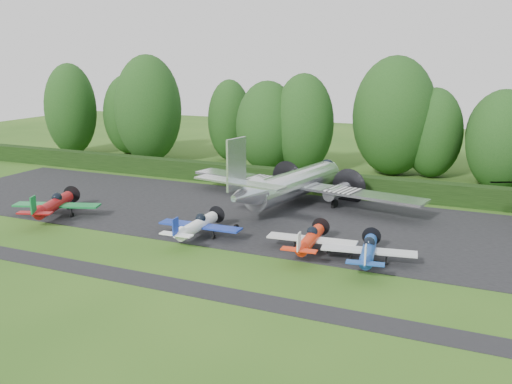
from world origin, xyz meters
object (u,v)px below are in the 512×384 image
at_px(transport_plane, 294,184).
at_px(light_plane_red, 54,204).
at_px(light_plane_blue, 368,250).
at_px(light_plane_white, 197,225).
at_px(light_plane_orange, 310,239).

xyz_separation_m(transport_plane, light_plane_red, (-17.34, -11.94, -0.94)).
bearing_deg(light_plane_red, light_plane_blue, 18.68).
bearing_deg(light_plane_white, light_plane_blue, 1.00).
bearing_deg(transport_plane, light_plane_red, -156.20).
height_order(light_plane_white, light_plane_blue, light_plane_white).
relative_size(light_plane_white, light_plane_blue, 1.05).
height_order(transport_plane, light_plane_red, transport_plane).
height_order(light_plane_orange, light_plane_blue, light_plane_orange).
height_order(transport_plane, light_plane_white, transport_plane).
xyz_separation_m(light_plane_red, light_plane_white, (14.01, 0.05, -0.13)).
bearing_deg(light_plane_blue, light_plane_white, -171.58).
distance_m(transport_plane, light_plane_orange, 12.76).
distance_m(transport_plane, light_plane_blue, 15.62).
distance_m(light_plane_red, light_plane_white, 14.01).
relative_size(transport_plane, light_plane_blue, 3.58).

